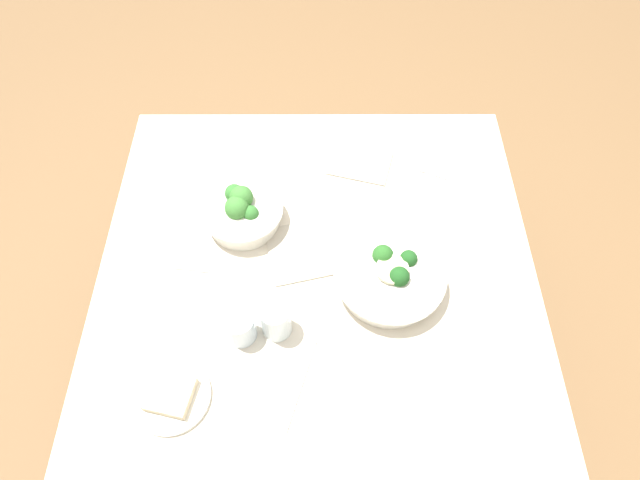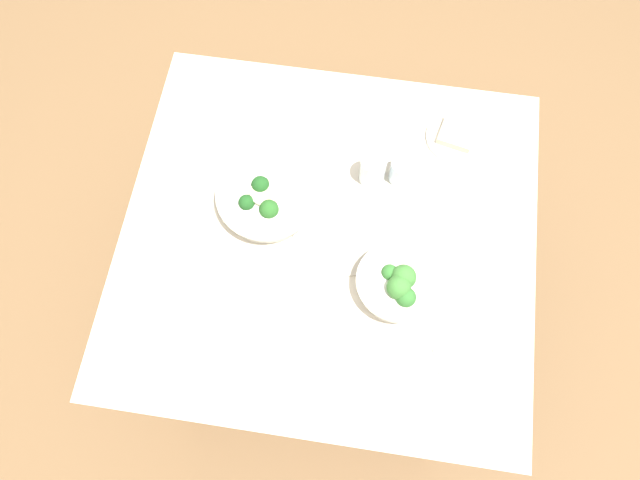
% 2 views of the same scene
% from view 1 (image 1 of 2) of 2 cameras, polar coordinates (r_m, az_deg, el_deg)
% --- Properties ---
extents(ground_plane, '(6.00, 6.00, 0.00)m').
position_cam_1_polar(ground_plane, '(2.05, -0.21, -12.96)').
color(ground_plane, brown).
extents(dining_table, '(1.12, 1.07, 0.74)m').
position_cam_1_polar(dining_table, '(1.49, -0.29, -4.59)').
color(dining_table, beige).
rests_on(dining_table, ground_plane).
extents(broccoli_bowl_far, '(0.28, 0.28, 0.09)m').
position_cam_1_polar(broccoli_bowl_far, '(1.33, 7.45, -3.94)').
color(broccoli_bowl_far, silver).
rests_on(broccoli_bowl_far, dining_table).
extents(broccoli_bowl_near, '(0.22, 0.22, 0.11)m').
position_cam_1_polar(broccoli_bowl_near, '(1.43, -8.29, 3.02)').
color(broccoli_bowl_near, silver).
rests_on(broccoli_bowl_near, dining_table).
extents(bread_side_plate, '(0.17, 0.17, 0.04)m').
position_cam_1_polar(bread_side_plate, '(1.27, -15.60, -15.71)').
color(bread_side_plate, silver).
rests_on(bread_side_plate, dining_table).
extents(water_glass_center, '(0.07, 0.07, 0.10)m').
position_cam_1_polar(water_glass_center, '(1.25, -4.73, -8.49)').
color(water_glass_center, silver).
rests_on(water_glass_center, dining_table).
extents(water_glass_side, '(0.07, 0.07, 0.08)m').
position_cam_1_polar(water_glass_side, '(1.26, -8.55, -9.17)').
color(water_glass_side, silver).
rests_on(water_glass_side, dining_table).
extents(fork_by_far_bowl, '(0.10, 0.02, 0.00)m').
position_cam_1_polar(fork_by_far_bowl, '(1.40, -13.55, -3.02)').
color(fork_by_far_bowl, '#B7B7BC').
rests_on(fork_by_far_bowl, dining_table).
extents(fork_by_near_bowl, '(0.10, 0.05, 0.00)m').
position_cam_1_polar(fork_by_near_bowl, '(1.58, 11.63, 7.03)').
color(fork_by_near_bowl, '#B7B7BC').
rests_on(fork_by_near_bowl, dining_table).
extents(table_knife_left, '(0.07, 0.21, 0.00)m').
position_cam_1_polar(table_knife_left, '(1.24, -2.13, -15.26)').
color(table_knife_left, '#B7B7BC').
rests_on(table_knife_left, dining_table).
extents(table_knife_right, '(0.08, 0.19, 0.00)m').
position_cam_1_polar(table_knife_right, '(1.56, -11.62, 6.06)').
color(table_knife_right, '#B7B7BC').
rests_on(table_knife_right, dining_table).
extents(napkin_folded_upper, '(0.20, 0.17, 0.01)m').
position_cam_1_polar(napkin_folded_upper, '(1.58, 4.28, 8.17)').
color(napkin_folded_upper, '#B1A997').
rests_on(napkin_folded_upper, dining_table).
extents(napkin_folded_lower, '(0.25, 0.22, 0.01)m').
position_cam_1_polar(napkin_folded_lower, '(1.40, -1.12, -1.00)').
color(napkin_folded_lower, '#B1A997').
rests_on(napkin_folded_lower, dining_table).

